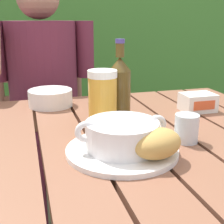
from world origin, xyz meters
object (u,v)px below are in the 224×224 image
at_px(person_eating, 44,90).
at_px(bread_roll, 157,143).
at_px(beer_bottle, 120,88).
at_px(table_knife, 164,138).
at_px(soup_bowl, 122,134).
at_px(beer_glass, 103,99).
at_px(butter_tub, 198,102).
at_px(diner_bowl, 51,98).
at_px(serving_plate, 122,150).
at_px(water_glass_small, 186,128).
at_px(chair_near_diner, 45,130).

bearing_deg(person_eating, bread_roll, -78.03).
relative_size(beer_bottle, table_knife, 1.66).
bearing_deg(soup_bowl, beer_glass, 89.18).
distance_m(beer_glass, butter_tub, 0.36).
bearing_deg(diner_bowl, beer_bottle, -50.07).
xyz_separation_m(person_eating, beer_bottle, (0.19, -0.57, 0.12)).
distance_m(serving_plate, table_knife, 0.14).
bearing_deg(person_eating, beer_glass, -77.97).
bearing_deg(butter_tub, bread_roll, -132.04).
bearing_deg(bread_roll, butter_tub, 47.96).
xyz_separation_m(butter_tub, table_knife, (-0.22, -0.21, -0.03)).
relative_size(person_eating, butter_tub, 11.40).
xyz_separation_m(beer_glass, water_glass_small, (0.17, -0.17, -0.05)).
xyz_separation_m(soup_bowl, butter_tub, (0.35, 0.26, -0.02)).
height_order(person_eating, beer_bottle, person_eating).
bearing_deg(diner_bowl, beer_glass, -64.04).
height_order(butter_tub, diner_bowl, same).
distance_m(bread_roll, water_glass_small, 0.15).
bearing_deg(person_eating, diner_bowl, -89.54).
bearing_deg(soup_bowl, butter_tub, 36.30).
bearing_deg(person_eating, soup_bowl, -81.02).
bearing_deg(diner_bowl, person_eating, 90.46).
distance_m(butter_tub, table_knife, 0.30).
bearing_deg(table_knife, bread_roll, -121.70).
bearing_deg(diner_bowl, table_knife, -58.02).
relative_size(bread_roll, diner_bowl, 0.93).
bearing_deg(diner_bowl, butter_tub, -22.69).
xyz_separation_m(soup_bowl, water_glass_small, (0.18, 0.02, -0.01)).
bearing_deg(soup_bowl, chair_near_diner, 97.10).
bearing_deg(beer_bottle, person_eating, 108.47).
relative_size(person_eating, table_knife, 8.45).
xyz_separation_m(person_eating, diner_bowl, (0.00, -0.35, 0.05)).
height_order(bread_roll, water_glass_small, bread_roll).
distance_m(bread_roll, butter_tub, 0.44).
height_order(chair_near_diner, water_glass_small, chair_near_diner).
xyz_separation_m(chair_near_diner, bread_roll, (0.18, -1.06, 0.33)).
bearing_deg(soup_bowl, beer_bottle, 74.25).
distance_m(beer_bottle, water_glass_small, 0.25).
xyz_separation_m(chair_near_diner, person_eating, (-0.00, -0.19, 0.26)).
bearing_deg(serving_plate, diner_bowl, 105.25).
distance_m(beer_bottle, table_knife, 0.22).
bearing_deg(beer_bottle, butter_tub, 5.50).
distance_m(person_eating, diner_bowl, 0.35).
height_order(soup_bowl, water_glass_small, soup_bowl).
bearing_deg(water_glass_small, bread_roll, -143.74).
bearing_deg(table_knife, chair_near_diner, 104.98).
bearing_deg(beer_bottle, serving_plate, -105.75).
bearing_deg(beer_bottle, soup_bowl, -105.75).
bearing_deg(chair_near_diner, table_knife, -75.02).
bearing_deg(chair_near_diner, bread_roll, -80.31).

